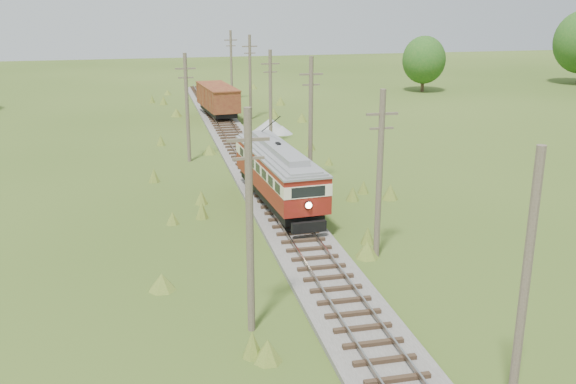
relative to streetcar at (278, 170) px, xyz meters
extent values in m
cube|color=#605B54|center=(0.00, 7.38, -2.43)|extent=(3.60, 96.00, 0.25)
cube|color=#726659|center=(-0.72, 7.38, -2.07)|extent=(0.08, 96.00, 0.17)
cube|color=#726659|center=(0.72, 7.38, -2.07)|extent=(0.08, 96.00, 0.17)
cube|color=#2D2116|center=(0.00, 7.38, -2.22)|extent=(2.40, 96.00, 0.16)
cube|color=black|center=(0.00, 0.00, -1.55)|extent=(3.05, 10.83, 0.44)
cube|color=maroon|center=(0.00, 0.00, -0.59)|extent=(3.52, 11.78, 1.07)
cube|color=#F2E8C6|center=(0.00, 0.00, 0.29)|extent=(3.55, 11.84, 0.68)
cube|color=black|center=(0.00, 0.00, 0.29)|extent=(3.54, 11.32, 0.53)
cube|color=maroon|center=(0.00, 0.00, 0.77)|extent=(3.52, 11.78, 0.29)
cube|color=gray|center=(0.00, 0.00, 1.09)|extent=(3.58, 11.90, 0.37)
cube|color=gray|center=(0.00, 0.00, 1.42)|extent=(1.83, 8.78, 0.39)
sphere|color=#FFF2BF|center=(0.41, -5.87, -0.44)|extent=(0.35, 0.35, 0.35)
cylinder|color=black|center=(-0.12, 1.74, 2.51)|extent=(0.38, 4.50, 1.87)
cylinder|color=black|center=(-0.42, -4.43, -1.60)|extent=(0.17, 0.78, 0.77)
cylinder|color=black|center=(1.03, -4.33, -1.60)|extent=(0.17, 0.78, 0.77)
cylinder|color=black|center=(-1.03, 4.34, -1.60)|extent=(0.17, 0.78, 0.77)
cylinder|color=black|center=(0.42, 4.44, -1.60)|extent=(0.17, 0.78, 0.77)
cube|color=black|center=(0.00, 31.46, -1.60)|extent=(3.13, 8.16, 0.55)
cube|color=maroon|center=(0.00, 31.46, -0.22)|extent=(3.79, 9.10, 2.21)
cube|color=maroon|center=(0.00, 31.46, 0.94)|extent=(3.87, 9.29, 0.13)
cylinder|color=black|center=(-0.55, 28.73, -1.55)|extent=(0.23, 0.89, 0.89)
cylinder|color=black|center=(1.10, 28.91, -1.55)|extent=(0.23, 0.89, 0.89)
cylinder|color=black|center=(-1.10, 34.01, -1.55)|extent=(0.23, 0.89, 0.89)
cylinder|color=black|center=(0.55, 34.19, -1.55)|extent=(0.23, 0.89, 0.89)
cone|color=gray|center=(4.14, 23.25, -1.86)|extent=(3.67, 3.67, 1.38)
cone|color=gray|center=(5.06, 22.10, -2.15)|extent=(2.06, 2.06, 0.80)
cylinder|color=brown|center=(3.10, -21.62, 1.85)|extent=(0.30, 0.30, 8.80)
cylinder|color=brown|center=(3.30, -8.62, 1.75)|extent=(0.30, 0.30, 8.60)
cube|color=brown|center=(3.30, -8.62, 4.85)|extent=(1.60, 0.12, 0.12)
cube|color=brown|center=(3.30, -8.62, 4.15)|extent=(1.20, 0.10, 0.10)
cylinder|color=brown|center=(3.20, 4.38, 1.95)|extent=(0.30, 0.30, 9.00)
cube|color=brown|center=(3.20, 4.38, 5.25)|extent=(1.60, 0.12, 0.12)
cube|color=brown|center=(3.20, 4.38, 4.55)|extent=(1.20, 0.10, 0.10)
cylinder|color=brown|center=(3.00, 17.38, 1.65)|extent=(0.30, 0.30, 8.40)
cube|color=brown|center=(3.00, 17.38, 4.65)|extent=(1.60, 0.12, 0.12)
cube|color=brown|center=(3.00, 17.38, 3.95)|extent=(1.20, 0.10, 0.10)
cylinder|color=brown|center=(3.40, 30.38, 1.90)|extent=(0.30, 0.30, 8.90)
cube|color=brown|center=(3.40, 30.38, 5.15)|extent=(1.60, 0.12, 0.12)
cube|color=brown|center=(3.40, 30.38, 4.45)|extent=(1.20, 0.10, 0.10)
cylinder|color=brown|center=(3.20, 43.38, 1.80)|extent=(0.30, 0.30, 8.70)
cube|color=brown|center=(3.20, 43.38, 4.95)|extent=(1.60, 0.12, 0.12)
cube|color=brown|center=(3.20, 43.38, 4.25)|extent=(1.20, 0.10, 0.10)
cylinder|color=brown|center=(-4.20, -14.62, 1.95)|extent=(0.30, 0.30, 9.00)
cube|color=brown|center=(-4.20, -14.62, 5.25)|extent=(1.60, 0.12, 0.12)
cube|color=brown|center=(-4.20, -14.62, 4.55)|extent=(1.20, 0.10, 0.10)
cylinder|color=brown|center=(-4.50, 13.38, 1.75)|extent=(0.30, 0.30, 8.60)
cube|color=brown|center=(-4.50, 13.38, 4.85)|extent=(1.60, 0.12, 0.12)
cube|color=brown|center=(-4.50, 13.38, 4.15)|extent=(1.20, 0.10, 0.10)
cylinder|color=#38281C|center=(30.00, 45.38, -1.29)|extent=(0.50, 0.50, 2.52)
ellipsoid|color=#1B5419|center=(30.00, 45.38, 1.79)|extent=(5.88, 5.88, 6.47)
camera|label=1|loc=(-7.86, -37.34, 10.34)|focal=40.00mm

